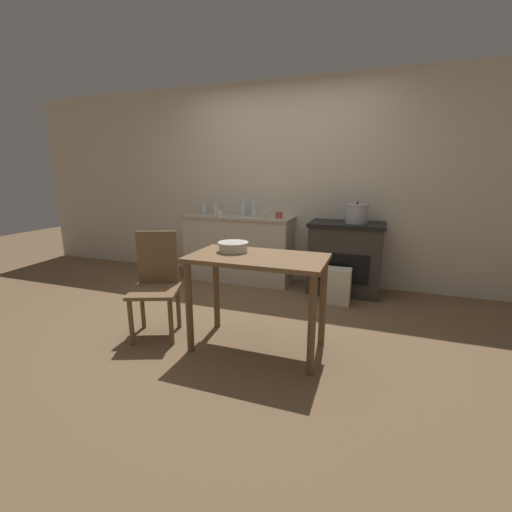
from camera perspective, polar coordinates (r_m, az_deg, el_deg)
ground_plane at (r=3.38m, az=-2.71°, el=-11.10°), size 14.00×14.00×0.00m
wall_back at (r=4.57m, az=4.88°, el=11.85°), size 8.00×0.07×2.55m
counter_cabinet at (r=4.59m, az=-2.87°, el=1.32°), size 1.45×0.52×0.87m
stove at (r=4.25m, az=14.66°, el=-0.23°), size 0.86×0.56×0.85m
work_table at (r=2.71m, az=0.25°, el=-2.77°), size 1.07×0.58×0.78m
chair at (r=3.15m, az=-16.32°, el=-4.14°), size 0.52×0.52×0.92m
flour_sack at (r=3.90m, az=13.31°, el=-4.89°), size 0.30×0.21×0.40m
stock_pot at (r=4.13m, az=16.46°, el=6.80°), size 0.26×0.26×0.24m
mixing_bowl_large at (r=2.81m, az=-3.83°, el=1.64°), size 0.25×0.25×0.08m
bottle_far_left at (r=4.75m, az=-6.77°, el=7.77°), size 0.08×0.08×0.18m
bottle_left at (r=4.63m, az=-2.19°, el=7.89°), size 0.08×0.08×0.21m
bottle_mid_left at (r=4.85m, az=-8.64°, el=7.76°), size 0.07×0.07×0.16m
bottle_center_left at (r=4.51m, az=-0.35°, el=7.80°), size 0.06×0.06×0.23m
cup_center at (r=4.45m, az=-6.03°, el=7.02°), size 0.07×0.07×0.08m
cup_center_right at (r=4.30m, az=3.85°, el=6.85°), size 0.09×0.09×0.08m
cup_mid_right at (r=4.31m, az=1.35°, el=6.88°), size 0.08×0.08×0.08m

